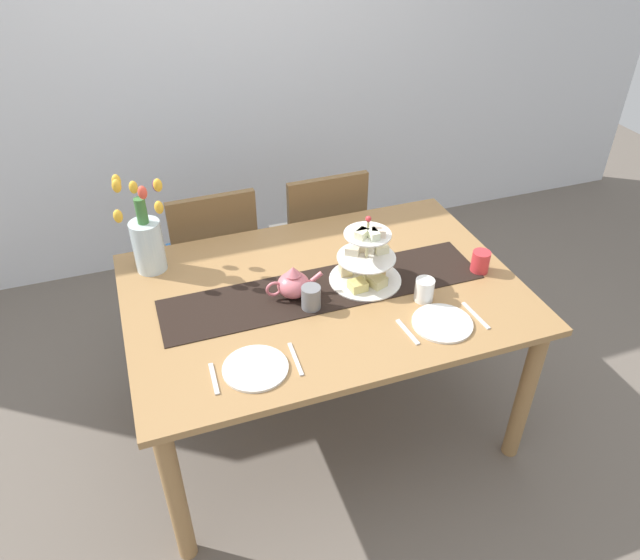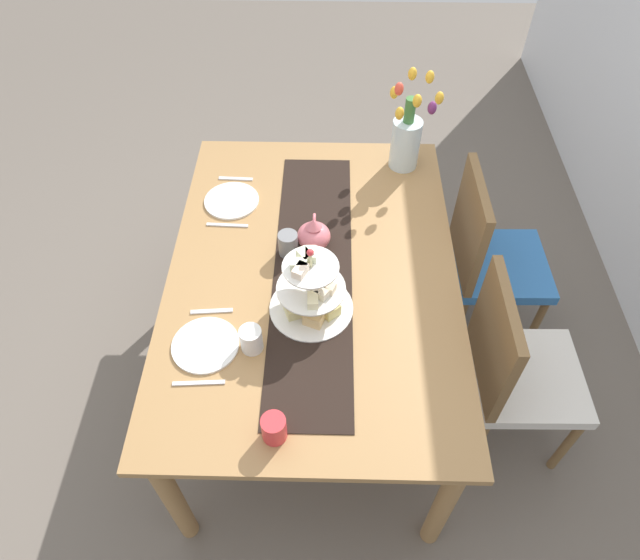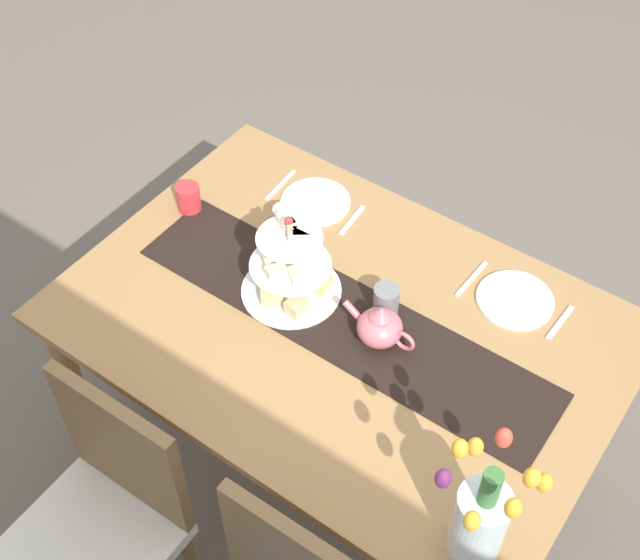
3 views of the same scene
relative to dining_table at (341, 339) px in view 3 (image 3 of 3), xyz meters
The scene contains 16 objects.
ground_plane 0.66m from the dining_table, ahead, with size 8.00×8.00×0.00m, color #6B6056.
dining_table is the anchor object (origin of this frame).
chair_right 0.83m from the dining_table, 71.79° to the left, with size 0.43×0.43×0.91m.
table_runner 0.10m from the dining_table, 90.00° to the left, with size 1.32×0.29×0.00m, color black.
tiered_cake_stand 0.26m from the dining_table, ahead, with size 0.30×0.30×0.30m.
teapot 0.20m from the dining_table, behind, with size 0.24×0.13×0.14m.
tulip_vase 0.79m from the dining_table, 148.91° to the left, with size 0.21×0.21×0.43m.
dinner_plate_left 0.53m from the dining_table, 136.79° to the right, with size 0.23×0.23×0.01m, color white.
fork_left 0.64m from the dining_table, 145.83° to the right, with size 0.02×0.15×0.01m, color silver.
knife_left 0.44m from the dining_table, 123.26° to the right, with size 0.01×0.17×0.01m, color silver.
dinner_plate_right 0.51m from the dining_table, 45.50° to the right, with size 0.23×0.23×0.01m, color white.
fork_right 0.42m from the dining_table, 60.14° to the right, with size 0.02×0.15×0.01m, color silver.
knife_right 0.62m from the dining_table, 35.70° to the right, with size 0.01×0.17×0.01m, color silver.
mug_grey 0.20m from the dining_table, 131.96° to the right, with size 0.08×0.08×0.10m, color slate.
mug_white_text 0.43m from the dining_table, 29.03° to the right, with size 0.08×0.08×0.10m, color white.
mug_orange 0.69m from the dining_table, ahead, with size 0.08×0.08×0.10m, color red.
Camera 3 is at (-0.85, 1.29, 2.67)m, focal length 47.50 mm.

